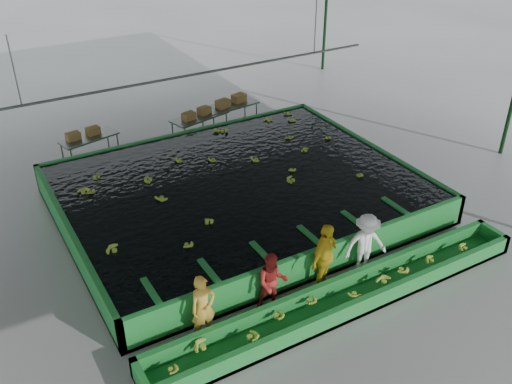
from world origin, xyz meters
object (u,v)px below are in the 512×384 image
box_stack_right (231,104)px  box_stack_left (84,137)px  worker_b (272,282)px  packing_table_right (230,117)px  flotation_tank (239,193)px  packing_table_mid (200,128)px  packing_table_left (91,149)px  worker_a (203,307)px  box_stack_mid (197,116)px  worker_c (325,258)px  sorting_trough (345,298)px  worker_d (366,244)px

box_stack_right → box_stack_left: bearing=178.3°
worker_b → packing_table_right: worker_b is taller
flotation_tank → packing_table_mid: 4.87m
flotation_tank → packing_table_right: size_ratio=4.59×
packing_table_left → box_stack_left: 0.47m
flotation_tank → worker_a: 5.37m
worker_a → box_stack_mid: bearing=63.5°
flotation_tank → packing_table_left: flotation_tank is taller
packing_table_mid → packing_table_right: packing_table_right is taller
worker_c → worker_a: bearing=155.8°
worker_a → worker_c: (3.16, 0.00, 0.12)m
sorting_trough → worker_a: (-3.21, 0.80, 0.53)m
sorting_trough → packing_table_mid: packing_table_mid is taller
sorting_trough → box_stack_mid: box_stack_mid is taller
worker_c → packing_table_left: 9.93m
sorting_trough → worker_b: bearing=151.7°
flotation_tank → sorting_trough: (0.00, -5.10, -0.20)m
worker_c → packing_table_left: bearing=82.8°
flotation_tank → worker_a: (-3.21, -4.30, 0.33)m
worker_c → packing_table_mid: bearing=59.3°
packing_table_left → packing_table_right: size_ratio=0.89×
flotation_tank → box_stack_left: (-3.09, 5.28, 0.43)m
worker_a → worker_b: (1.72, 0.00, -0.03)m
flotation_tank → sorting_trough: size_ratio=1.00×
box_stack_mid → flotation_tank: bearing=-100.3°
box_stack_mid → box_stack_right: 1.63m
worker_a → worker_d: size_ratio=0.94×
worker_d → packing_table_left: worker_d is taller
worker_c → packing_table_mid: 9.14m
packing_table_left → packing_table_right: 5.34m
flotation_tank → worker_b: bearing=-109.1°
worker_a → worker_d: (4.40, 0.00, 0.05)m
packing_table_mid → worker_c: bearing=-96.4°
worker_d → box_stack_left: worker_d is taller
worker_c → box_stack_right: (2.50, 9.41, 0.09)m
box_stack_mid → box_stack_right: box_stack_right is taller
worker_b → box_stack_right: size_ratio=1.13×
worker_b → packing_table_left: (-1.46, 9.48, -0.31)m
worker_a → box_stack_right: worker_a is taller
sorting_trough → packing_table_left: (-2.94, 10.28, 0.19)m
packing_table_mid → box_stack_right: box_stack_right is taller
packing_table_right → box_stack_right: size_ratio=1.64×
packing_table_mid → packing_table_right: (1.42, 0.34, 0.01)m
worker_c → packing_table_right: size_ratio=0.83×
packing_table_right → box_stack_mid: size_ratio=1.86×
sorting_trough → flotation_tank: bearing=90.0°
worker_a → packing_table_right: (5.60, 9.42, -0.29)m
flotation_tank → box_stack_mid: (0.86, 4.75, 0.52)m
worker_b → packing_table_right: 10.19m
worker_c → worker_b: bearing=155.8°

